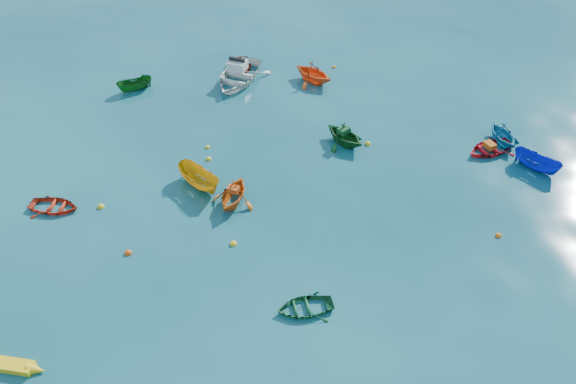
{
  "coord_description": "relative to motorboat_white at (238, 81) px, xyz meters",
  "views": [
    {
      "loc": [
        -1.35,
        -17.15,
        19.62
      ],
      "look_at": [
        0.0,
        5.0,
        0.4
      ],
      "focal_mm": 35.0,
      "sensor_mm": 36.0,
      "label": 1
    }
  ],
  "objects": [
    {
      "name": "buoy_ye_a",
      "position": [
        -0.14,
        -15.67,
        0.0
      ],
      "size": [
        0.35,
        0.35,
        0.35
      ],
      "primitive_type": "sphere",
      "color": "yellow",
      "rests_on": "ground"
    },
    {
      "name": "dinghy_red_ne",
      "position": [
        14.68,
        -9.06,
        0.0
      ],
      "size": [
        3.51,
        3.05,
        0.61
      ],
      "primitive_type": "imported",
      "rotation": [
        0.0,
        0.0,
        -1.19
      ],
      "color": "red",
      "rests_on": "ground"
    },
    {
      "name": "dinghy_orange_w",
      "position": [
        -0.16,
        -12.64,
        0.0
      ],
      "size": [
        3.12,
        3.34,
        1.43
      ],
      "primitive_type": "imported",
      "rotation": [
        0.0,
        0.0,
        -0.35
      ],
      "color": "#D25D13",
      "rests_on": "ground"
    },
    {
      "name": "motorboat_white",
      "position": [
        0.0,
        0.0,
        0.0
      ],
      "size": [
        5.31,
        6.03,
        1.64
      ],
      "primitive_type": "imported",
      "rotation": [
        0.0,
        0.0,
        -0.42
      ],
      "color": "silver",
      "rests_on": "ground"
    },
    {
      "name": "tarp_orange_b",
      "position": [
        14.58,
        -9.1,
        0.46
      ],
      "size": [
        0.69,
        0.78,
        0.31
      ],
      "primitive_type": "cube",
      "rotation": [
        0.0,
        0.0,
        -1.19
      ],
      "color": "#C05613",
      "rests_on": "dinghy_red_ne"
    },
    {
      "name": "tarp_green_b",
      "position": [
        6.24,
        -7.71,
        0.88
      ],
      "size": [
        0.82,
        0.79,
        0.32
      ],
      "primitive_type": "cube",
      "rotation": [
        0.0,
        0.0,
        0.67
      ],
      "color": "#12491F",
      "rests_on": "dinghy_green_n"
    },
    {
      "name": "dinghy_orange_far",
      "position": [
        5.15,
        -0.43,
        0.0
      ],
      "size": [
        3.95,
        3.95,
        1.58
      ],
      "primitive_type": "imported",
      "rotation": [
        0.0,
        0.0,
        0.79
      ],
      "color": "#F05016",
      "rests_on": "ground"
    },
    {
      "name": "buoy_ye_b",
      "position": [
        -7.04,
        -12.6,
        0.0
      ],
      "size": [
        0.37,
        0.37,
        0.37
      ],
      "primitive_type": "sphere",
      "color": "gold",
      "rests_on": "ground"
    },
    {
      "name": "buoy_ye_d",
      "position": [
        -1.77,
        -7.72,
        0.0
      ],
      "size": [
        0.29,
        0.29,
        0.29
      ],
      "primitive_type": "sphere",
      "color": "yellow",
      "rests_on": "ground"
    },
    {
      "name": "dinghy_green_e",
      "position": [
        2.95,
        -19.74,
        0.0
      ],
      "size": [
        2.7,
        2.09,
        0.52
      ],
      "primitive_type": "imported",
      "rotation": [
        0.0,
        0.0,
        -1.44
      ],
      "color": "#13542B",
      "rests_on": "ground"
    },
    {
      "name": "ground",
      "position": [
        2.7,
        -17.46,
        0.0
      ],
      "size": [
        160.0,
        160.0,
        0.0
      ],
      "primitive_type": "plane",
      "color": "#0A3E4E",
      "rests_on": "ground"
    },
    {
      "name": "dinghy_red_far",
      "position": [
        0.3,
        1.83,
        0.0
      ],
      "size": [
        1.89,
        2.6,
        0.53
      ],
      "primitive_type": "imported",
      "rotation": [
        0.0,
        0.0,
        0.02
      ],
      "color": "#B0200E",
      "rests_on": "ground"
    },
    {
      "name": "buoy_ye_c",
      "position": [
        -1.64,
        -8.87,
        0.0
      ],
      "size": [
        0.32,
        0.32,
        0.32
      ],
      "primitive_type": "sphere",
      "color": "yellow",
      "rests_on": "ground"
    },
    {
      "name": "tarp_orange_a",
      "position": [
        -0.14,
        -12.59,
        0.85
      ],
      "size": [
        0.69,
        0.6,
        0.28
      ],
      "primitive_type": "cube",
      "rotation": [
        0.0,
        0.0,
        -0.35
      ],
      "color": "#CB4814",
      "rests_on": "dinghy_orange_w"
    },
    {
      "name": "buoy_or_d",
      "position": [
        12.82,
        -15.91,
        0.0
      ],
      "size": [
        0.31,
        0.31,
        0.31
      ],
      "primitive_type": "sphere",
      "color": "#FB600D",
      "rests_on": "ground"
    },
    {
      "name": "dinghy_red_nw",
      "position": [
        -9.39,
        -12.58,
        0.0
      ],
      "size": [
        2.93,
        2.36,
        0.54
      ],
      "primitive_type": "imported",
      "rotation": [
        0.0,
        0.0,
        1.36
      ],
      "color": "red",
      "rests_on": "ground"
    },
    {
      "name": "sampan_blue_far",
      "position": [
        16.68,
        -10.83,
        0.0
      ],
      "size": [
        2.59,
        2.72,
        1.06
      ],
      "primitive_type": "imported",
      "rotation": [
        0.0,
        0.0,
        0.73
      ],
      "color": "#0E1DAF",
      "rests_on": "ground"
    },
    {
      "name": "sampan_yellow_mid",
      "position": [
        -1.98,
        -11.23,
        0.0
      ],
      "size": [
        2.95,
        3.15,
        1.21
      ],
      "primitive_type": "imported",
      "rotation": [
        0.0,
        0.0,
        0.71
      ],
      "color": "#C89011",
      "rests_on": "ground"
    },
    {
      "name": "buoy_or_e",
      "position": [
        6.87,
        1.48,
        0.0
      ],
      "size": [
        0.29,
        0.29,
        0.29
      ],
      "primitive_type": "sphere",
      "color": "orange",
      "rests_on": "ground"
    },
    {
      "name": "dinghy_green_n",
      "position": [
        6.3,
        -7.78,
        0.0
      ],
      "size": [
        3.56,
        3.62,
        1.44
      ],
      "primitive_type": "imported",
      "rotation": [
        0.0,
        0.0,
        0.67
      ],
      "color": "#11491A",
      "rests_on": "ground"
    },
    {
      "name": "sampan_green_far",
      "position": [
        -6.92,
        -0.81,
        0.0
      ],
      "size": [
        2.59,
        1.86,
        0.94
      ],
      "primitive_type": "imported",
      "rotation": [
        0.0,
        0.0,
        -1.13
      ],
      "color": "#125015",
      "rests_on": "ground"
    },
    {
      "name": "dinghy_cyan_se",
      "position": [
        15.65,
        -8.24,
        0.0
      ],
      "size": [
        2.65,
        2.92,
        1.34
      ],
      "primitive_type": "imported",
      "rotation": [
        0.0,
        0.0,
        0.19
      ],
      "color": "teal",
      "rests_on": "ground"
    },
    {
      "name": "buoy_or_c",
      "position": [
        -5.12,
        -15.97,
        0.0
      ],
      "size": [
        0.36,
        0.36,
        0.36
      ],
      "primitive_type": "sphere",
      "color": "#DB470B",
      "rests_on": "ground"
    },
    {
      "name": "buoy_ye_e",
      "position": [
        7.71,
        -7.96,
        0.0
      ],
      "size": [
        0.36,
        0.36,
        0.36
      ],
      "primitive_type": "sphere",
      "color": "gold",
      "rests_on": "ground"
    }
  ]
}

